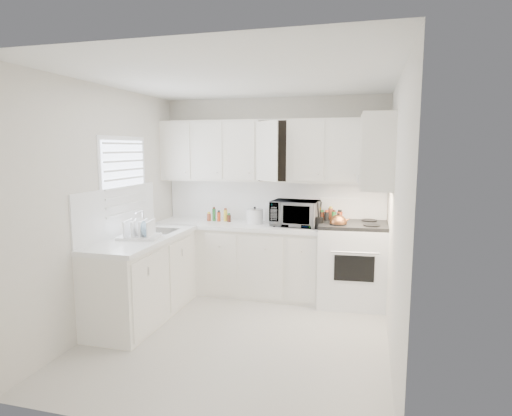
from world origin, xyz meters
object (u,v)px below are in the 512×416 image
(tea_kettle, at_px, (338,222))
(dish_rack, at_px, (139,228))
(microwave, at_px, (295,210))
(rice_cooker, at_px, (255,215))
(utensil_crock, at_px, (319,215))
(stove, at_px, (353,252))

(tea_kettle, relative_size, dish_rack, 0.60)
(tea_kettle, distance_m, microwave, 0.60)
(microwave, distance_m, rice_cooker, 0.55)
(microwave, relative_size, dish_rack, 1.37)
(tea_kettle, xyz_separation_m, microwave, (-0.56, 0.19, 0.09))
(utensil_crock, relative_size, dish_rack, 0.82)
(stove, height_order, dish_rack, stove)
(rice_cooker, bearing_deg, utensil_crock, -26.15)
(utensil_crock, bearing_deg, microwave, 154.71)
(dish_rack, bearing_deg, microwave, 26.21)
(dish_rack, bearing_deg, utensil_crock, 17.64)
(microwave, bearing_deg, rice_cooker, -178.45)
(utensil_crock, xyz_separation_m, dish_rack, (-1.86, -1.05, -0.06))
(tea_kettle, height_order, microwave, microwave)
(tea_kettle, relative_size, utensil_crock, 0.73)
(tea_kettle, height_order, utensil_crock, utensil_crock)
(dish_rack, bearing_deg, stove, 15.48)
(dish_rack, bearing_deg, tea_kettle, 14.00)
(rice_cooker, bearing_deg, dish_rack, -143.04)
(stove, distance_m, dish_rack, 2.59)
(rice_cooker, height_order, utensil_crock, utensil_crock)
(utensil_crock, distance_m, dish_rack, 2.14)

